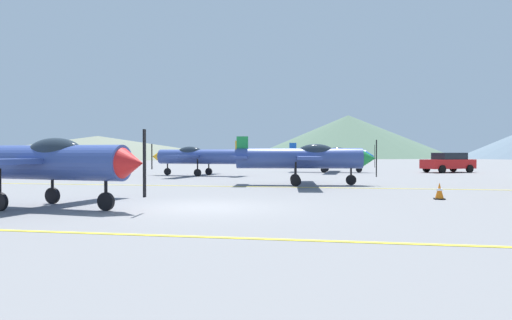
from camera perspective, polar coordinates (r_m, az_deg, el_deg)
ground_plane at (r=14.72m, az=-6.35°, el=-5.51°), size 400.00×400.00×0.00m
apron_line_near at (r=10.16m, az=-14.62°, el=-8.38°), size 80.00×0.16×0.01m
apron_line_far at (r=23.33m, az=0.08°, el=-3.13°), size 80.00×0.16×0.01m
airplane_near at (r=15.82m, az=-23.85°, el=-0.12°), size 7.16×8.21×2.45m
airplane_mid at (r=24.75m, az=5.67°, el=0.28°), size 7.16×8.21×2.45m
airplane_far at (r=34.79m, az=-6.85°, el=0.45°), size 7.14×8.21×2.45m
airplane_back at (r=41.06m, az=8.66°, el=0.51°), size 7.09×8.17×2.45m
car_sedan at (r=43.18m, az=21.46°, el=-0.24°), size 4.60×3.82×1.62m
traffic_cone_front at (r=18.25m, az=20.56°, el=-3.41°), size 0.36×0.36×0.59m
hill_left at (r=144.51m, az=-17.93°, el=1.43°), size 85.09×85.09×6.29m
hill_centerleft at (r=154.14m, az=10.67°, el=2.70°), size 62.69×62.69×13.15m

